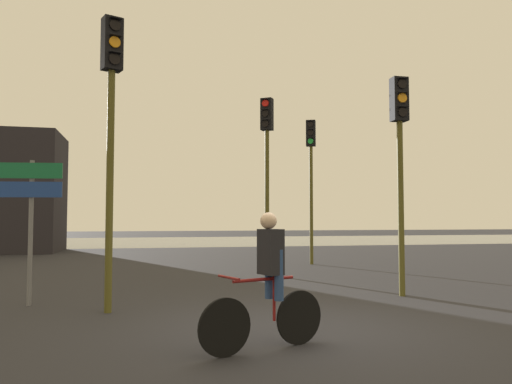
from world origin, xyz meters
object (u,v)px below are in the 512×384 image
Objects in this scene: traffic_light_near_left at (111,108)px; traffic_light_far_right at (311,165)px; traffic_light_center at (267,153)px; cyclist at (268,280)px; direction_sign_post at (31,205)px; traffic_light_near_right at (400,143)px.

traffic_light_far_right is at bearing -151.16° from traffic_light_near_left.
cyclist is at bearing 109.05° from traffic_light_center.
traffic_light_center reaches higher than direction_sign_post.
traffic_light_near_left reaches higher than traffic_light_center.
traffic_light_center is (3.90, 4.85, -0.01)m from traffic_light_near_left.
traffic_light_near_right is 5.68m from traffic_light_near_left.
traffic_light_near_left is at bearing 84.02° from traffic_light_center.
traffic_light_far_right reaches higher than traffic_light_near_right.
traffic_light_near_right is at bearing 163.36° from traffic_light_near_left.
traffic_light_far_right is 1.01× the size of traffic_light_center.
traffic_light_center is at bearing 75.27° from traffic_light_far_right.
direction_sign_post is (-5.32, -3.89, -1.61)m from traffic_light_center.
traffic_light_far_right is 9.86m from traffic_light_near_left.
traffic_light_far_right is at bearing -93.58° from traffic_light_near_right.
traffic_light_near_left is 3.06× the size of cyclist.
traffic_light_near_left reaches higher than traffic_light_near_right.
traffic_light_near_left is 6.22m from traffic_light_center.
traffic_light_center is 3.05× the size of cyclist.
cyclist is (3.44, -3.80, -0.97)m from direction_sign_post.
traffic_light_near_right is 0.90× the size of traffic_light_center.
direction_sign_post is at bearing 65.49° from traffic_light_far_right.
traffic_light_center reaches higher than cyclist.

